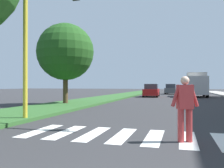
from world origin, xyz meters
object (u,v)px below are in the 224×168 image
traffic_light_gantry (73,11)px  sedan_distant (171,89)px  sedan_midblock (151,91)px  truck_box_delivery (197,84)px  pedestrian_performer (185,106)px  tree_mid (65,52)px

traffic_light_gantry → sedan_distant: traffic_light_gantry is taller
sedan_midblock → truck_box_delivery: size_ratio=0.75×
traffic_light_gantry → truck_box_delivery: traffic_light_gantry is taller
pedestrian_performer → sedan_distant: size_ratio=0.37×
tree_mid → truck_box_delivery: (10.25, 16.28, -2.30)m
sedan_distant → pedestrian_performer: bearing=-87.5°
pedestrian_performer → sedan_distant: (-1.50, 34.71, -0.14)m
sedan_distant → truck_box_delivery: size_ratio=0.74×
tree_mid → sedan_midblock: 15.61m
truck_box_delivery → tree_mid: bearing=-122.2°
truck_box_delivery → sedan_midblock: bearing=-162.8°
tree_mid → traffic_light_gantry: bearing=-61.0°
tree_mid → traffic_light_gantry: 8.79m
tree_mid → pedestrian_performer: 12.98m
traffic_light_gantry → pedestrian_performer: (4.02, -1.85, -3.37)m
tree_mid → traffic_light_gantry: (4.26, -7.68, 0.36)m
sedan_midblock → sedan_distant: 10.83m
tree_mid → sedan_distant: 26.26m
pedestrian_performer → truck_box_delivery: truck_box_delivery is taller
tree_mid → sedan_midblock: (4.68, 14.55, -3.17)m
pedestrian_performer → sedan_midblock: 24.36m
tree_mid → pedestrian_performer: bearing=-49.0°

